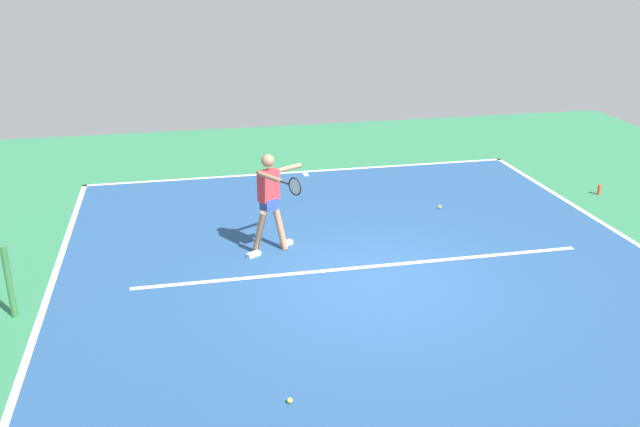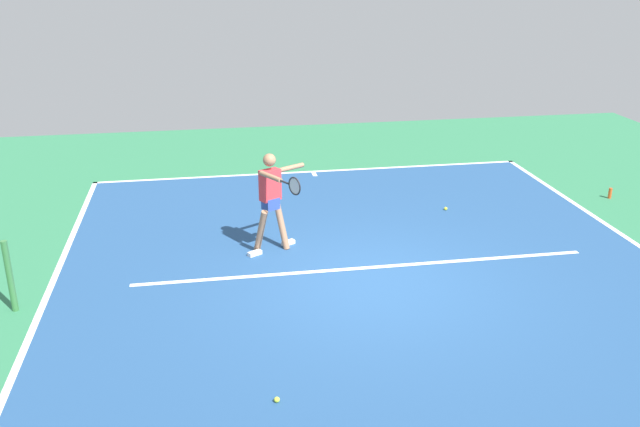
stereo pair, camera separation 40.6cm
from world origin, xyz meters
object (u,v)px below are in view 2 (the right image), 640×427
tennis_player (272,196)px  tennis_ball_near_service_line (277,400)px  water_bottle (610,193)px  tennis_ball_far_corner (446,209)px  net_post (10,276)px

tennis_player → tennis_ball_near_service_line: tennis_player is taller
tennis_ball_near_service_line → water_bottle: (-7.57, -5.72, 0.08)m
tennis_ball_far_corner → net_post: bearing=21.1°
tennis_ball_far_corner → water_bottle: bearing=-178.4°
tennis_player → water_bottle: 7.36m
net_post → water_bottle: size_ratio=4.86×
tennis_player → water_bottle: tennis_player is taller
net_post → tennis_ball_far_corner: (-7.41, -2.85, -0.50)m
tennis_ball_far_corner → water_bottle: 3.59m
net_post → tennis_ball_far_corner: size_ratio=16.21×
tennis_ball_far_corner → tennis_ball_near_service_line: (3.99, 5.62, 0.00)m
tennis_player → tennis_ball_far_corner: (-3.57, -1.38, -0.94)m
tennis_ball_far_corner → tennis_ball_near_service_line: bearing=54.6°
tennis_player → water_bottle: (-7.16, -1.48, -0.87)m
net_post → water_bottle: 11.39m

